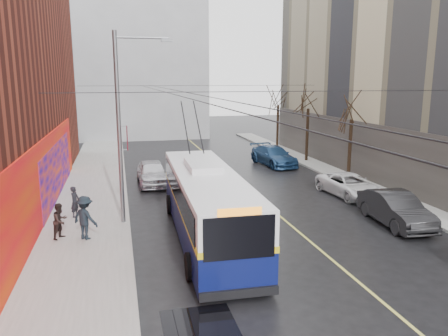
# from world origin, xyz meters

# --- Properties ---
(ground) EXTENTS (140.00, 140.00, 0.00)m
(ground) POSITION_xyz_m (0.00, 0.00, 0.00)
(ground) COLOR black
(ground) RESTS_ON ground
(sidewalk_left) EXTENTS (4.00, 60.00, 0.15)m
(sidewalk_left) POSITION_xyz_m (-8.00, 12.00, 0.07)
(sidewalk_left) COLOR gray
(sidewalk_left) RESTS_ON ground
(sidewalk_right) EXTENTS (2.00, 60.00, 0.15)m
(sidewalk_right) POSITION_xyz_m (9.00, 12.00, 0.07)
(sidewalk_right) COLOR gray
(sidewalk_right) RESTS_ON ground
(lane_line) EXTENTS (0.12, 50.00, 0.01)m
(lane_line) POSITION_xyz_m (1.50, 14.00, 0.00)
(lane_line) COLOR #BFB74C
(lane_line) RESTS_ON ground
(building_far) EXTENTS (20.50, 12.10, 18.00)m
(building_far) POSITION_xyz_m (-6.00, 44.99, 9.02)
(building_far) COLOR gray
(building_far) RESTS_ON ground
(streetlight_pole) EXTENTS (2.65, 0.60, 9.00)m
(streetlight_pole) POSITION_xyz_m (-6.14, 10.00, 4.85)
(streetlight_pole) COLOR slate
(streetlight_pole) RESTS_ON ground
(catenary_wires) EXTENTS (18.00, 60.00, 0.22)m
(catenary_wires) POSITION_xyz_m (-2.54, 14.77, 6.25)
(catenary_wires) COLOR black
(tree_near) EXTENTS (3.20, 3.20, 6.40)m
(tree_near) POSITION_xyz_m (9.00, 16.00, 4.98)
(tree_near) COLOR black
(tree_near) RESTS_ON ground
(tree_mid) EXTENTS (3.20, 3.20, 6.68)m
(tree_mid) POSITION_xyz_m (9.00, 23.00, 5.25)
(tree_mid) COLOR black
(tree_mid) RESTS_ON ground
(tree_far) EXTENTS (3.20, 3.20, 6.57)m
(tree_far) POSITION_xyz_m (9.00, 30.00, 5.14)
(tree_far) COLOR black
(tree_far) RESTS_ON ground
(puddle) EXTENTS (2.10, 2.92, 0.01)m
(puddle) POSITION_xyz_m (-4.34, 0.09, 0.00)
(puddle) COLOR black
(puddle) RESTS_ON ground
(pigeons_flying) EXTENTS (2.44, 3.15, 0.37)m
(pigeons_flying) POSITION_xyz_m (-1.81, 9.65, 6.84)
(pigeons_flying) COLOR slate
(trolleybus) EXTENTS (3.09, 12.13, 5.71)m
(trolleybus) POSITION_xyz_m (-2.74, 7.35, 1.59)
(trolleybus) COLOR #090F44
(trolleybus) RESTS_ON ground
(parked_car_b) EXTENTS (1.99, 4.89, 1.58)m
(parked_car_b) POSITION_xyz_m (6.39, 6.94, 0.79)
(parked_car_b) COLOR #252527
(parked_car_b) RESTS_ON ground
(parked_car_c) EXTENTS (2.63, 4.96, 1.33)m
(parked_car_c) POSITION_xyz_m (6.93, 12.22, 0.66)
(parked_car_c) COLOR white
(parked_car_c) RESTS_ON ground
(parked_car_d) EXTENTS (2.88, 5.60, 1.55)m
(parked_car_d) POSITION_xyz_m (5.80, 22.25, 0.78)
(parked_car_d) COLOR navy
(parked_car_d) RESTS_ON ground
(following_car) EXTENTS (1.95, 4.72, 1.60)m
(following_car) POSITION_xyz_m (-4.30, 17.91, 0.80)
(following_car) COLOR silver
(following_car) RESTS_ON ground
(pedestrian_a) EXTENTS (0.57, 0.66, 1.54)m
(pedestrian_a) POSITION_xyz_m (-8.59, 11.36, 0.92)
(pedestrian_a) COLOR black
(pedestrian_a) RESTS_ON sidewalk_left
(pedestrian_b) EXTENTS (0.92, 0.96, 1.56)m
(pedestrian_b) POSITION_xyz_m (-8.93, 8.37, 0.93)
(pedestrian_b) COLOR black
(pedestrian_b) RESTS_ON sidewalk_left
(pedestrian_c) EXTENTS (1.39, 1.32, 1.90)m
(pedestrian_c) POSITION_xyz_m (-7.89, 8.03, 1.10)
(pedestrian_c) COLOR black
(pedestrian_c) RESTS_ON sidewalk_left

